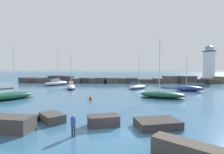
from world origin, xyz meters
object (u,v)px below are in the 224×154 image
(sailboat_moored_3, at_px, (188,88))
(sailboat_moored_1, at_px, (162,95))
(sailboat_moored_4, at_px, (12,96))
(sailboat_moored_0, at_px, (71,86))
(lighthouse, at_px, (209,67))
(sailboat_moored_5, at_px, (56,83))
(sailboat_moored_2, at_px, (138,87))
(person_on_rocks, at_px, (73,124))
(mooring_buoy_orange_near, at_px, (90,98))

(sailboat_moored_3, bearing_deg, sailboat_moored_1, -130.97)
(sailboat_moored_4, bearing_deg, sailboat_moored_0, 66.94)
(lighthouse, distance_m, sailboat_moored_5, 50.45)
(lighthouse, bearing_deg, sailboat_moored_5, -168.37)
(sailboat_moored_1, bearing_deg, sailboat_moored_2, 102.35)
(sailboat_moored_1, relative_size, person_on_rocks, 5.98)
(person_on_rocks, bearing_deg, sailboat_moored_0, 106.13)
(sailboat_moored_1, relative_size, sailboat_moored_2, 1.20)
(sailboat_moored_0, relative_size, sailboat_moored_4, 0.98)
(sailboat_moored_0, relative_size, sailboat_moored_3, 1.14)
(lighthouse, xyz_separation_m, sailboat_moored_3, (-15.02, -21.57, -4.95))
(sailboat_moored_0, height_order, sailboat_moored_4, sailboat_moored_4)
(sailboat_moored_4, distance_m, person_on_rocks, 20.58)
(sailboat_moored_3, relative_size, sailboat_moored_4, 0.86)
(sailboat_moored_1, distance_m, sailboat_moored_3, 12.09)
(sailboat_moored_5, relative_size, mooring_buoy_orange_near, 12.61)
(mooring_buoy_orange_near, bearing_deg, sailboat_moored_0, 117.25)
(sailboat_moored_0, xyz_separation_m, person_on_rocks, (8.33, -28.80, 0.28))
(lighthouse, xyz_separation_m, sailboat_moored_0, (-42.19, -19.29, -4.86))
(lighthouse, xyz_separation_m, sailboat_moored_5, (-49.18, -10.12, -4.84))
(mooring_buoy_orange_near, bearing_deg, lighthouse, 43.30)
(sailboat_moored_1, xyz_separation_m, sailboat_moored_2, (-2.90, 13.23, -0.10))
(sailboat_moored_1, distance_m, sailboat_moored_2, 13.55)
(sailboat_moored_5, xyz_separation_m, mooring_buoy_orange_near, (14.09, -22.95, -0.41))
(lighthouse, relative_size, mooring_buoy_orange_near, 16.21)
(sailboat_moored_1, bearing_deg, mooring_buoy_orange_near, -168.96)
(lighthouse, bearing_deg, sailboat_moored_2, -145.95)
(lighthouse, distance_m, sailboat_moored_2, 31.60)
(lighthouse, relative_size, sailboat_moored_2, 1.50)
(sailboat_moored_4, height_order, sailboat_moored_5, sailboat_moored_5)
(sailboat_moored_2, bearing_deg, sailboat_moored_3, -20.78)
(sailboat_moored_2, distance_m, sailboat_moored_3, 11.58)
(sailboat_moored_1, height_order, person_on_rocks, sailboat_moored_1)
(sailboat_moored_0, bearing_deg, sailboat_moored_2, 6.36)
(sailboat_moored_3, bearing_deg, sailboat_moored_2, 159.22)
(sailboat_moored_2, xyz_separation_m, person_on_rocks, (-8.02, -30.62, 0.47))
(sailboat_moored_1, height_order, sailboat_moored_5, sailboat_moored_1)
(sailboat_moored_3, bearing_deg, sailboat_moored_4, -160.53)
(mooring_buoy_orange_near, xyz_separation_m, person_on_rocks, (1.23, -15.02, 0.67))
(sailboat_moored_1, relative_size, mooring_buoy_orange_near, 12.95)
(lighthouse, distance_m, mooring_buoy_orange_near, 48.51)
(sailboat_moored_3, xyz_separation_m, person_on_rocks, (-18.84, -26.52, 0.36))
(sailboat_moored_5, height_order, mooring_buoy_orange_near, sailboat_moored_5)
(person_on_rocks, bearing_deg, sailboat_moored_1, 57.88)
(sailboat_moored_2, height_order, mooring_buoy_orange_near, sailboat_moored_2)
(sailboat_moored_2, bearing_deg, lighthouse, 34.05)
(sailboat_moored_5, distance_m, person_on_rocks, 40.94)
(sailboat_moored_4, bearing_deg, lighthouse, 34.65)
(sailboat_moored_3, height_order, mooring_buoy_orange_near, sailboat_moored_3)
(lighthouse, bearing_deg, sailboat_moored_1, -126.77)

